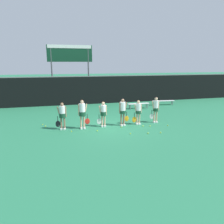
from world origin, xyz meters
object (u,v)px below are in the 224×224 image
(scoreboard, at_px, (70,57))
(tennis_ball_9, at_px, (143,126))
(tennis_ball_0, at_px, (161,133))
(tennis_ball_8, at_px, (121,127))
(player_1, at_px, (82,112))
(player_2, at_px, (103,112))
(tennis_ball_3, at_px, (87,123))
(tennis_ball_6, at_px, (130,134))
(tennis_ball_7, at_px, (43,125))
(tennis_ball_10, at_px, (72,131))
(bench_courtside, at_px, (138,104))
(tennis_ball_1, at_px, (148,133))
(player_3, at_px, (123,110))
(player_4, at_px, (138,110))
(player_5, at_px, (156,108))
(player_0, at_px, (62,114))
(bench_far, at_px, (164,101))
(tennis_ball_11, at_px, (168,125))
(tennis_ball_5, at_px, (46,126))
(tennis_ball_2, at_px, (97,131))
(tennis_ball_4, at_px, (150,126))

(scoreboard, bearing_deg, tennis_ball_9, -71.07)
(tennis_ball_0, bearing_deg, tennis_ball_8, 137.88)
(player_1, relative_size, player_2, 1.11)
(tennis_ball_3, bearing_deg, tennis_ball_6, -53.39)
(scoreboard, distance_m, tennis_ball_7, 9.92)
(tennis_ball_3, bearing_deg, scoreboard, 91.53)
(tennis_ball_6, bearing_deg, tennis_ball_10, 157.73)
(bench_courtside, height_order, tennis_ball_1, bench_courtside)
(scoreboard, xyz_separation_m, player_3, (2.39, -9.93, -3.46))
(player_4, xyz_separation_m, tennis_ball_9, (0.13, -0.55, -0.90))
(scoreboard, height_order, tennis_ball_7, scoreboard)
(tennis_ball_0, bearing_deg, bench_courtside, 78.59)
(player_5, distance_m, tennis_ball_1, 2.77)
(player_0, relative_size, tennis_ball_8, 25.86)
(bench_courtside, bearing_deg, tennis_ball_10, -140.01)
(bench_far, relative_size, tennis_ball_6, 32.69)
(player_4, xyz_separation_m, tennis_ball_11, (1.73, -0.84, -0.91))
(tennis_ball_5, xyz_separation_m, tennis_ball_6, (4.72, -2.82, -0.00))
(player_0, height_order, tennis_ball_11, player_0)
(tennis_ball_2, bearing_deg, tennis_ball_11, -0.84)
(tennis_ball_1, height_order, tennis_ball_6, tennis_ball_1)
(tennis_ball_4, bearing_deg, tennis_ball_6, -147.29)
(player_5, bearing_deg, tennis_ball_5, 178.14)
(player_0, distance_m, tennis_ball_6, 4.25)
(player_1, relative_size, tennis_ball_2, 25.15)
(tennis_ball_6, bearing_deg, tennis_ball_9, 43.85)
(tennis_ball_6, bearing_deg, player_2, 121.59)
(bench_courtside, xyz_separation_m, player_1, (-5.60, -4.79, 0.67))
(player_4, xyz_separation_m, tennis_ball_10, (-4.38, -0.49, -0.90))
(tennis_ball_2, bearing_deg, tennis_ball_10, 169.26)
(bench_far, xyz_separation_m, tennis_ball_11, (-3.19, -6.55, -0.34))
(bench_courtside, xyz_separation_m, tennis_ball_3, (-5.18, -3.81, -0.37))
(tennis_ball_2, height_order, tennis_ball_11, tennis_ball_2)
(scoreboard, xyz_separation_m, tennis_ball_3, (0.24, -8.97, -4.48))
(player_0, height_order, player_5, player_5)
(tennis_ball_5, bearing_deg, tennis_ball_4, -14.86)
(tennis_ball_6, bearing_deg, bench_far, 50.97)
(player_2, height_order, tennis_ball_11, player_2)
(tennis_ball_3, bearing_deg, tennis_ball_8, -35.44)
(scoreboard, bearing_deg, tennis_ball_7, -107.20)
(bench_courtside, xyz_separation_m, tennis_ball_8, (-3.24, -5.19, -0.37))
(tennis_ball_9, distance_m, tennis_ball_11, 1.63)
(player_5, xyz_separation_m, tennis_ball_7, (-7.38, 1.36, -1.01))
(scoreboard, height_order, player_0, scoreboard)
(player_5, bearing_deg, tennis_ball_8, -163.05)
(bench_far, xyz_separation_m, player_0, (-9.75, -5.58, 0.61))
(scoreboard, bearing_deg, player_3, -76.46)
(tennis_ball_4, distance_m, tennis_ball_8, 1.87)
(tennis_ball_6, height_order, tennis_ball_9, same)
(tennis_ball_2, distance_m, tennis_ball_6, 2.01)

